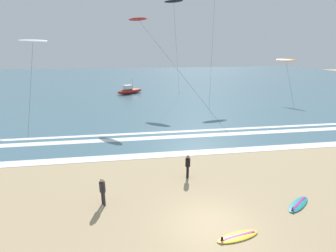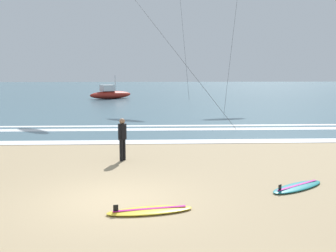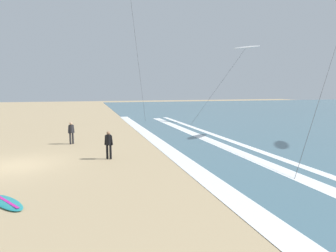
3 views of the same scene
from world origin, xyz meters
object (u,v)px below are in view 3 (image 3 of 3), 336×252
surfer_mid_group (109,142)px  surfboard_left_pile (7,203)px  surfer_foreground_main (71,131)px  kite_white_far_left (246,48)px

surfer_mid_group → surfboard_left_pile: size_ratio=0.77×
surfer_foreground_main → kite_white_far_left: bearing=114.1°
surfer_mid_group → surfer_foreground_main: size_ratio=1.00×
surfboard_left_pile → kite_white_far_left: bearing=132.3°
surfboard_left_pile → surfer_foreground_main: bearing=171.2°
surfer_mid_group → kite_white_far_left: kite_white_far_left is taller
surfboard_left_pile → kite_white_far_left: size_ratio=0.23×
surfer_mid_group → surfer_foreground_main: 5.66m
surfboard_left_pile → kite_white_far_left: kite_white_far_left is taller
surfer_mid_group → kite_white_far_left: (-13.97, 17.33, 7.90)m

